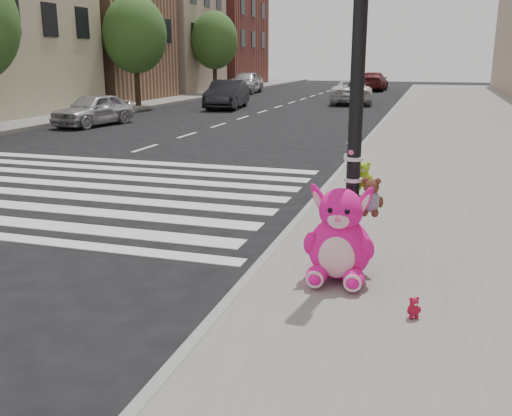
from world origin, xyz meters
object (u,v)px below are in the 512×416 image
at_px(car_dark_far, 227,94).
at_px(car_silver_far, 93,110).
at_px(red_teddy, 414,308).
at_px(car_white_near, 351,92).
at_px(signal_pole, 357,132).
at_px(pink_bunny, 339,241).

bearing_deg(car_dark_far, car_silver_far, -112.16).
xyz_separation_m(red_teddy, car_white_near, (-4.49, 27.69, 0.42)).
distance_m(signal_pole, red_teddy, 2.13).
height_order(signal_pole, car_silver_far, signal_pole).
bearing_deg(car_silver_far, pink_bunny, -40.02).
height_order(pink_bunny, car_silver_far, pink_bunny).
xyz_separation_m(signal_pole, red_teddy, (0.78, -1.31, -1.49)).
distance_m(pink_bunny, car_dark_far, 23.79).
bearing_deg(red_teddy, signal_pole, 91.02).
bearing_deg(red_teddy, car_white_near, 69.36).
xyz_separation_m(signal_pole, pink_bunny, (-0.07, -0.53, -1.15)).
distance_m(car_dark_far, car_white_near, 7.55).
distance_m(car_silver_far, car_white_near, 15.81).
bearing_deg(red_teddy, car_dark_far, 84.25).
bearing_deg(pink_bunny, car_silver_far, 129.32).
relative_size(pink_bunny, red_teddy, 5.11).
bearing_deg(red_teddy, pink_bunny, 107.75).
xyz_separation_m(pink_bunny, car_silver_far, (-11.62, 13.26, 0.02)).
bearing_deg(signal_pole, car_dark_far, 113.65).
bearing_deg(car_silver_far, car_dark_far, 83.69).
xyz_separation_m(car_dark_far, car_white_near, (5.65, 5.01, -0.04)).
bearing_deg(car_dark_far, red_teddy, -72.99).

